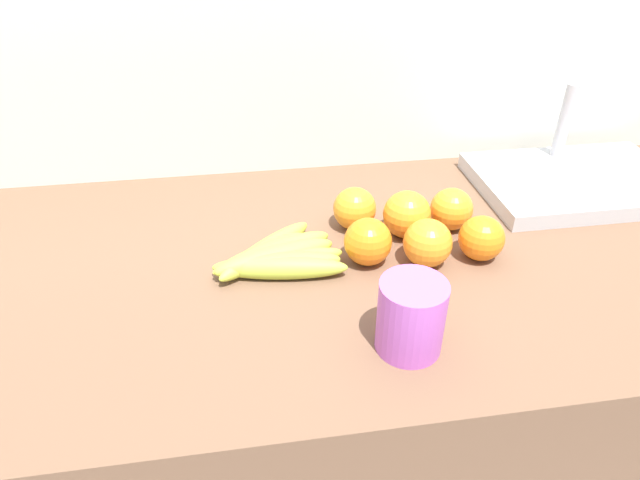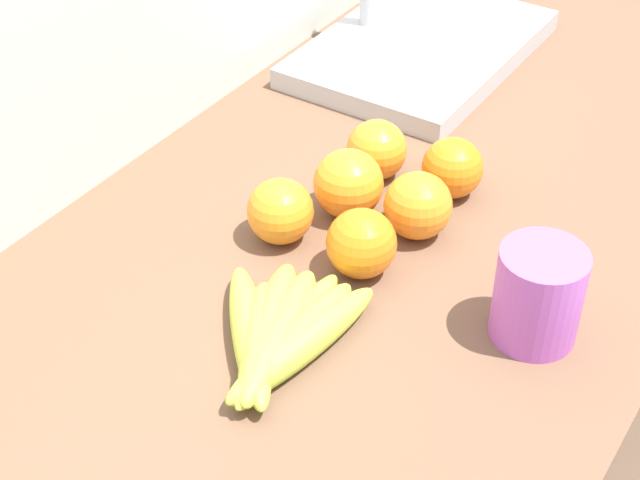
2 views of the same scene
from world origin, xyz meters
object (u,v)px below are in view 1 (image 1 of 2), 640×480
(orange_center, at_px, (368,242))
(orange_back_right, at_px, (481,238))
(orange_back_left, at_px, (428,243))
(banana_bunch, at_px, (274,259))
(orange_far_right, at_px, (355,209))
(orange_front, at_px, (451,209))
(sink_basin, at_px, (577,180))
(mug, at_px, (411,317))
(orange_right, at_px, (407,214))

(orange_center, bearing_deg, orange_back_right, -4.80)
(orange_back_left, xyz_separation_m, orange_center, (-0.09, 0.02, -0.00))
(banana_bunch, distance_m, orange_center, 0.15)
(orange_back_left, xyz_separation_m, orange_far_right, (-0.09, 0.12, -0.00))
(orange_front, bearing_deg, orange_center, -154.62)
(orange_back_left, xyz_separation_m, orange_back_right, (0.09, 0.00, -0.00))
(banana_bunch, relative_size, orange_back_right, 2.90)
(banana_bunch, bearing_deg, orange_center, -1.45)
(orange_back_left, height_order, orange_front, orange_back_left)
(orange_far_right, bearing_deg, orange_back_right, -33.58)
(orange_back_left, distance_m, sink_basin, 0.42)
(orange_center, height_order, sink_basin, sink_basin)
(mug, bearing_deg, orange_far_right, 92.01)
(orange_back_left, distance_m, orange_front, 0.12)
(orange_front, height_order, sink_basin, sink_basin)
(orange_front, bearing_deg, orange_far_right, 170.96)
(orange_front, distance_m, orange_right, 0.08)
(orange_right, bearing_deg, sink_basin, 16.45)
(banana_bunch, relative_size, orange_right, 2.61)
(banana_bunch, distance_m, orange_right, 0.24)
(orange_front, xyz_separation_m, orange_right, (-0.08, -0.01, 0.00))
(banana_bunch, relative_size, orange_far_right, 2.83)
(orange_center, distance_m, orange_right, 0.11)
(orange_center, xyz_separation_m, orange_front, (0.16, 0.08, -0.00))
(orange_front, relative_size, orange_right, 0.91)
(orange_center, bearing_deg, mug, -86.74)
(banana_bunch, distance_m, sink_basin, 0.63)
(orange_front, bearing_deg, orange_right, -172.20)
(orange_back_left, xyz_separation_m, mug, (-0.08, -0.17, 0.01))
(orange_front, relative_size, orange_back_right, 1.01)
(banana_bunch, xyz_separation_m, mug, (0.16, -0.20, 0.03))
(banana_bunch, xyz_separation_m, orange_right, (0.23, 0.06, 0.02))
(orange_right, bearing_deg, mug, -105.35)
(mug, bearing_deg, sink_basin, 39.51)
(sink_basin, xyz_separation_m, mug, (-0.45, -0.37, 0.03))
(orange_center, distance_m, orange_back_right, 0.18)
(orange_right, relative_size, orange_back_right, 1.11)
(orange_front, height_order, orange_right, orange_right)
(orange_center, distance_m, orange_far_right, 0.10)
(orange_back_left, height_order, sink_basin, sink_basin)
(sink_basin, bearing_deg, orange_right, -163.55)
(orange_back_left, relative_size, orange_right, 0.95)
(orange_far_right, height_order, orange_back_right, orange_far_right)
(orange_right, bearing_deg, orange_far_right, 155.30)
(sink_basin, distance_m, mug, 0.58)
(sink_basin, relative_size, mug, 3.84)
(orange_far_right, distance_m, orange_back_right, 0.22)
(orange_back_left, relative_size, orange_far_right, 1.03)
(orange_back_left, bearing_deg, banana_bunch, 174.77)
(orange_center, xyz_separation_m, orange_far_right, (0.00, 0.10, -0.00))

